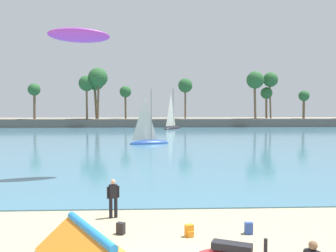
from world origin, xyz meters
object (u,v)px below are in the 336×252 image
at_px(sailboat_near_shore, 149,138).
at_px(sailboat_mid_bay, 172,125).
at_px(folded_kite, 90,240).
at_px(backpack_near_kite, 249,228).
at_px(backpack_by_trailer, 189,231).
at_px(person_at_waterline, 113,197).
at_px(backpack_spare, 121,229).
at_px(kite_aloft_low_near_shore, 79,35).

bearing_deg(sailboat_near_shore, sailboat_mid_bay, 80.96).
distance_m(folded_kite, backpack_near_kite, 5.99).
distance_m(backpack_by_trailer, sailboat_mid_bay, 59.60).
bearing_deg(person_at_waterline, backpack_spare, -75.87).
bearing_deg(folded_kite, backpack_spare, 73.92).
xyz_separation_m(backpack_spare, sailboat_mid_bay, (5.17, 59.17, 0.65)).
bearing_deg(sailboat_mid_bay, kite_aloft_low_near_shore, -100.28).
xyz_separation_m(backpack_by_trailer, kite_aloft_low_near_shore, (-6.13, 11.20, 9.19)).
bearing_deg(backpack_near_kite, backpack_spare, 177.80).
bearing_deg(backpack_near_kite, kite_aloft_low_near_shore, 127.24).
bearing_deg(kite_aloft_low_near_shore, sailboat_near_shore, -117.31).
relative_size(folded_kite, kite_aloft_low_near_shore, 1.10).
relative_size(person_at_waterline, backpack_near_kite, 3.78).
height_order(backpack_by_trailer, sailboat_near_shore, sailboat_near_shore).
relative_size(folded_kite, person_at_waterline, 2.67).
bearing_deg(backpack_by_trailer, kite_aloft_low_near_shore, 118.69).
xyz_separation_m(person_at_waterline, kite_aloft_low_near_shore, (-3.10, 8.86, 8.51)).
bearing_deg(sailboat_mid_bay, backpack_spare, -94.99).
distance_m(backpack_near_kite, backpack_spare, 4.79).
bearing_deg(sailboat_mid_bay, folded_kite, -95.46).
bearing_deg(sailboat_near_shore, backpack_near_kite, -82.55).
height_order(person_at_waterline, kite_aloft_low_near_shore, kite_aloft_low_near_shore).
bearing_deg(backpack_by_trailer, backpack_near_kite, 4.54).
bearing_deg(backpack_spare, sailboat_near_shore, 88.71).
relative_size(backpack_spare, kite_aloft_low_near_shore, 0.11).
xyz_separation_m(folded_kite, backpack_near_kite, (5.51, 2.31, -0.53)).
bearing_deg(backpack_by_trailer, backpack_spare, 171.86).
xyz_separation_m(folded_kite, kite_aloft_low_near_shore, (-2.87, 13.33, 8.66)).
height_order(backpack_near_kite, backpack_by_trailer, same).
height_order(folded_kite, person_at_waterline, person_at_waterline).
relative_size(backpack_near_kite, backpack_spare, 1.00).
relative_size(person_at_waterline, sailboat_mid_bay, 0.19).
distance_m(backpack_by_trailer, sailboat_near_shore, 31.50).
bearing_deg(person_at_waterline, sailboat_near_shore, 87.65).
bearing_deg(folded_kite, backpack_by_trailer, 33.18).
bearing_deg(backpack_by_trailer, sailboat_mid_bay, 87.47).
bearing_deg(person_at_waterline, backpack_by_trailer, -37.62).
xyz_separation_m(sailboat_near_shore, sailboat_mid_bay, (4.47, 28.10, 0.15)).
height_order(folded_kite, kite_aloft_low_near_shore, kite_aloft_low_near_shore).
height_order(backpack_spare, sailboat_near_shore, sailboat_near_shore).
xyz_separation_m(backpack_by_trailer, backpack_spare, (-2.54, 0.36, 0.00)).
relative_size(backpack_by_trailer, backpack_spare, 1.00).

